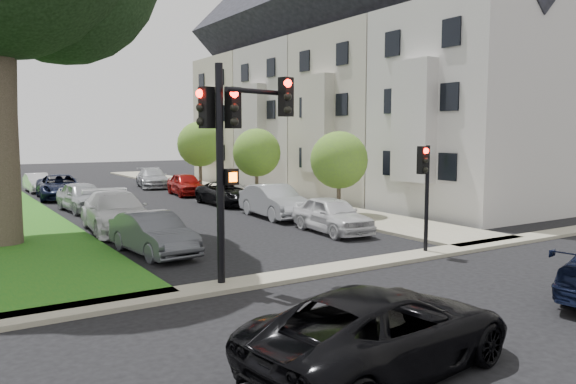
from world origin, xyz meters
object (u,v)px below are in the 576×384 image
car_parked_0 (332,215)px  car_parked_1 (274,201)px  car_parked_5 (153,234)px  car_parked_7 (83,197)px  traffic_signal_secondary (425,179)px  car_parked_8 (60,187)px  small_tree_a (339,160)px  small_tree_b (257,153)px  car_parked_6 (116,212)px  car_parked_3 (186,184)px  small_tree_c (200,144)px  traffic_signal_main (235,134)px  car_cross_near (382,330)px  car_parked_2 (228,193)px  car_parked_4 (152,178)px  car_parked_9 (38,183)px

car_parked_0 → car_parked_1: (0.15, 4.73, 0.05)m
car_parked_5 → car_parked_7: 11.91m
traffic_signal_secondary → car_parked_7: 18.14m
car_parked_8 → small_tree_a: bearing=-52.3°
small_tree_b → car_parked_7: small_tree_b is taller
car_parked_8 → car_parked_0: bearing=-64.4°
car_parked_0 → car_parked_6: (-7.17, 4.85, 0.08)m
car_parked_3 → car_parked_5: size_ratio=1.01×
small_tree_a → car_parked_5: size_ratio=0.97×
small_tree_c → traffic_signal_main: traffic_signal_main is taller
car_parked_5 → traffic_signal_main: bearing=-88.4°
car_cross_near → car_parked_2: car_cross_near is taller
car_parked_2 → car_parked_7: car_parked_7 is taller
car_parked_4 → car_parked_6: bearing=-102.4°
small_tree_b → car_parked_7: (-9.77, 0.61, -2.07)m
car_parked_7 → car_parked_9: size_ratio=1.15×
car_parked_5 → car_parked_8: size_ratio=0.78×
car_parked_3 → car_parked_5: car_parked_3 is taller
car_parked_4 → car_parked_9: bearing=-177.4°
car_parked_7 → car_cross_near: bearing=-94.8°
car_parked_3 → car_cross_near: bearing=-99.3°
small_tree_a → car_parked_8: size_ratio=0.76×
car_parked_4 → car_parked_9: 7.71m
car_parked_1 → car_parked_7: (-7.12, 7.02, -0.02)m
traffic_signal_secondary → car_cross_near: traffic_signal_secondary is taller
small_tree_c → car_parked_7: (-9.77, -7.61, -2.45)m
small_tree_a → small_tree_b: (-0.00, 7.92, 0.13)m
small_tree_b → traffic_signal_main: 18.66m
car_parked_1 → car_parked_8: (-7.02, 13.51, -0.03)m
traffic_signal_secondary → car_parked_5: 8.96m
traffic_signal_secondary → car_cross_near: size_ratio=0.70×
small_tree_b → car_parked_2: size_ratio=0.90×
traffic_signal_secondary → traffic_signal_main: bearing=179.6°
car_cross_near → small_tree_c: bearing=-26.3°
car_cross_near → car_parked_0: car_parked_0 is taller
traffic_signal_secondary → car_parked_8: size_ratio=0.67×
small_tree_a → car_parked_3: 13.24m
car_parked_1 → car_parked_2: bearing=91.6°
car_parked_0 → car_parked_9: 24.49m
small_tree_b → traffic_signal_secondary: bearing=-99.8°
traffic_signal_secondary → car_parked_2: (0.38, 15.02, -1.82)m
car_parked_5 → car_parked_6: 5.01m
car_parked_4 → car_cross_near: bearing=-91.9°
car_parked_0 → car_parked_8: car_parked_8 is taller
small_tree_b → car_parked_3: bearing=116.5°
car_parked_8 → car_parked_9: (-0.51, 5.11, -0.11)m
small_tree_c → traffic_signal_main: (-9.55, -24.22, 0.70)m
car_parked_7 → car_parked_9: bearing=87.8°
car_cross_near → car_parked_2: bearing=-27.9°
small_tree_b → car_parked_7: bearing=176.4°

